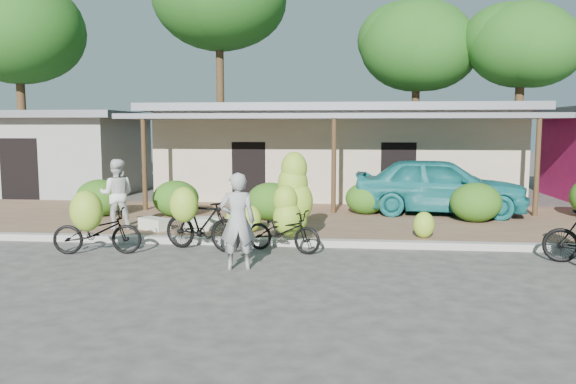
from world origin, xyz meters
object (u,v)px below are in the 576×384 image
Objects in this scene: bike_left at (200,221)px; sack_far at (154,224)px; bystander at (117,194)px; tree_back_left at (15,29)px; sack_near at (201,224)px; bike_far_left at (95,227)px; tree_near_right at (516,43)px; tree_center_right at (412,44)px; teal_van at (439,185)px; vendor at (238,221)px; bike_center at (289,210)px.

bike_left reaches higher than sack_far.
sack_far is 0.44× the size of bystander.
tree_back_left is 16.00m from sack_near.
tree_near_right is at bearing -49.23° from bike_far_left.
tree_center_right is 1.74× the size of teal_van.
bike_left is 7.51m from teal_van.
tree_back_left is at bearing -175.92° from tree_near_right.
tree_center_right is at bearing 61.07° from sack_far.
tree_center_right is 18.73m from bike_far_left.
vendor is (-4.91, -16.72, -5.47)m from tree_center_right.
tree_back_left is 4.31× the size of bike_center.
vendor reaches higher than sack_far.
tree_back_left reaches higher than tree_near_right.
bike_left is 2.54× the size of sack_far.
bike_center is 0.43× the size of teal_van.
bike_left is (1.99, 0.59, 0.06)m from bike_far_left.
bike_far_left is 2.83m from sack_near.
teal_van is at bearing -117.22° from tree_near_right.
bike_far_left is at bearing -130.63° from tree_near_right.
tree_back_left reaches higher than bystander.
bike_left is 1.12× the size of bystander.
bike_center is (3.81, 1.00, 0.25)m from bike_far_left.
bystander is at bearing 179.53° from sack_far.
bystander is at bearing 92.74° from bike_center.
bike_center reaches higher than sack_far.
tree_center_right is (17.00, 3.50, -0.38)m from tree_back_left.
tree_back_left is at bearing 67.77° from bike_center.
bike_far_left is (9.04, -12.44, -6.15)m from tree_back_left.
sack_far is (-3.39, 1.29, -0.57)m from bike_center.
sack_near is at bearing 169.51° from bystander.
tree_back_left reaches higher than sack_far.
sack_near is (-2.24, 1.34, -0.56)m from bike_center.
bike_left is (-5.97, -15.35, -5.72)m from tree_center_right.
bike_left is at bearing -82.08° from bike_far_left.
bike_left is 2.24× the size of sack_near.
teal_van is at bearing -137.70° from vendor.
tree_back_left reaches higher than bike_far_left.
tree_back_left is 18.18m from bike_center.
teal_van is at bearing -22.52° from tree_back_left.
tree_near_right is 4.55× the size of bystander.
tree_near_right is 17.52m from bike_left.
bystander is (-2.06, -0.05, 0.70)m from sack_near.
bike_left is 1.84m from sack_near.
tree_near_right is at bearing 48.12° from sack_near.
tree_near_right is 9.09× the size of sack_near.
vendor is at bearing -112.96° from bike_far_left.
tree_back_left is 1.85× the size of teal_van.
sack_near is 1.13× the size of sack_far.
bike_left is at bearing 133.75° from bystander.
tree_back_left is 15.31m from sack_far.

